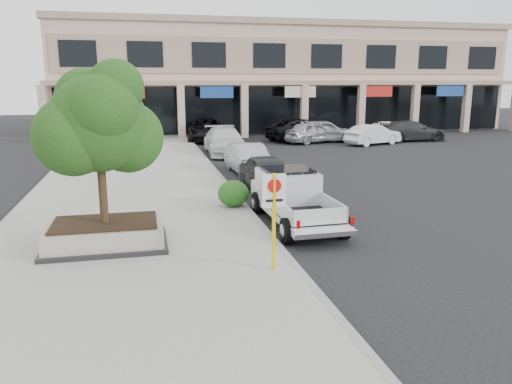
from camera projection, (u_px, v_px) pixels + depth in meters
ground at (333, 247)px, 13.77m from camera, size 120.00×120.00×0.00m
sidewalk at (132, 204)px, 18.28m from camera, size 8.00×52.00×0.15m
curb at (238, 198)px, 19.13m from camera, size 0.20×52.00×0.15m
strip_mall at (282, 78)px, 46.74m from camera, size 40.55×12.43×9.50m
planter at (106, 234)px, 13.35m from camera, size 3.20×2.20×0.68m
planter_tree at (104, 123)px, 12.88m from camera, size 2.90×2.55×4.00m
no_parking_sign at (274, 209)px, 11.41m from camera, size 0.55×0.09×2.30m
hedge at (233, 193)px, 17.51m from camera, size 1.10×0.99×0.93m
pickup_truck at (296, 199)px, 15.77m from camera, size 2.07×5.31×1.66m
curb_car_a at (269, 174)px, 20.41m from camera, size 1.93×4.43×1.48m
curb_car_b at (249, 159)px, 24.42m from camera, size 1.78×4.50×1.46m
curb_car_c at (225, 141)px, 30.88m from camera, size 2.45×5.70×1.63m
curb_car_d at (206, 130)px, 37.83m from camera, size 3.35×6.28×1.68m
lot_car_a at (312, 132)px, 36.53m from camera, size 4.91×3.51×1.55m
lot_car_b at (373, 135)px, 35.48m from camera, size 4.58×2.90×1.42m
lot_car_c at (411, 131)px, 37.72m from camera, size 5.27×2.15×1.53m
lot_car_d at (304, 130)px, 37.82m from camera, size 6.45×4.10×1.66m
lot_car_e at (324, 131)px, 37.03m from camera, size 5.07×2.44×1.67m
lot_car_f at (391, 131)px, 38.77m from camera, size 4.31×2.53×1.34m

